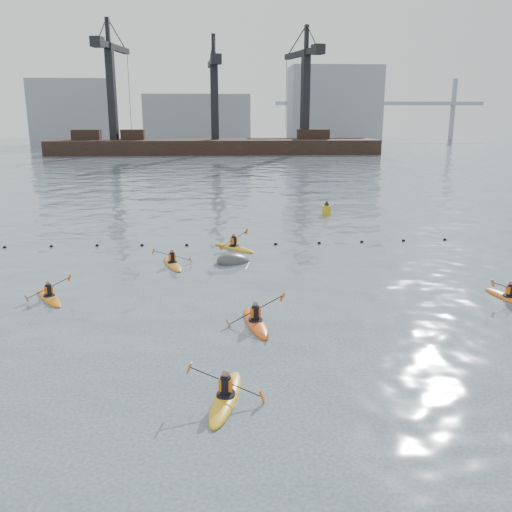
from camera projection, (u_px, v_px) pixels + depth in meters
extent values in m
plane|color=#374651|center=(219.00, 435.00, 14.93)|extent=(400.00, 400.00, 0.00)
sphere|color=black|center=(5.00, 247.00, 35.79)|extent=(0.24, 0.24, 0.24)
sphere|color=black|center=(51.00, 246.00, 36.09)|extent=(0.24, 0.24, 0.24)
sphere|color=black|center=(97.00, 246.00, 36.27)|extent=(0.24, 0.24, 0.24)
sphere|color=black|center=(142.00, 245.00, 36.36)|extent=(0.24, 0.24, 0.24)
sphere|color=black|center=(187.00, 245.00, 36.40)|extent=(0.24, 0.24, 0.24)
sphere|color=black|center=(232.00, 245.00, 36.49)|extent=(0.24, 0.24, 0.24)
sphere|color=black|center=(276.00, 244.00, 36.68)|extent=(0.24, 0.24, 0.24)
sphere|color=black|center=(319.00, 243.00, 36.97)|extent=(0.24, 0.24, 0.24)
sphere|color=black|center=(362.00, 242.00, 37.34)|extent=(0.24, 0.24, 0.24)
sphere|color=black|center=(403.00, 241.00, 37.71)|extent=(0.24, 0.24, 0.24)
sphere|color=black|center=(445.00, 240.00, 38.00)|extent=(0.24, 0.24, 0.24)
cube|color=black|center=(215.00, 150.00, 120.82)|extent=(72.00, 12.00, 4.50)
cube|color=black|center=(86.00, 135.00, 117.99)|extent=(6.00, 3.00, 2.20)
cube|color=black|center=(133.00, 135.00, 118.69)|extent=(5.00, 3.00, 2.20)
cube|color=black|center=(313.00, 134.00, 121.53)|extent=(7.00, 3.00, 2.20)
cube|color=black|center=(112.00, 92.00, 116.15)|extent=(1.85, 1.85, 20.00)
cube|color=black|center=(113.00, 47.00, 116.36)|extent=(4.31, 17.93, 1.20)
cube|color=black|center=(97.00, 42.00, 107.70)|extent=(2.62, 2.94, 2.00)
cube|color=black|center=(108.00, 30.00, 112.97)|extent=(0.93, 0.93, 5.00)
cube|color=black|center=(214.00, 100.00, 118.09)|extent=(1.73, 1.73, 17.00)
cube|color=black|center=(213.00, 62.00, 118.23)|extent=(2.50, 15.05, 1.20)
cube|color=black|center=(216.00, 59.00, 111.07)|extent=(2.42, 2.78, 2.00)
cube|color=black|center=(213.00, 46.00, 115.30)|extent=(0.87, 0.87, 5.00)
cube|color=black|center=(305.00, 95.00, 119.26)|extent=(1.96, 1.96, 19.00)
cube|color=black|center=(301.00, 54.00, 119.32)|extent=(5.56, 16.73, 1.20)
cube|color=black|center=(318.00, 49.00, 111.56)|extent=(2.80, 3.08, 2.00)
cube|color=black|center=(307.00, 37.00, 116.21)|extent=(0.98, 0.98, 5.00)
cube|color=gray|center=(74.00, 113.00, 154.50)|extent=(22.00, 14.00, 18.00)
cube|color=gray|center=(198.00, 120.00, 157.49)|extent=(30.00, 14.00, 14.00)
cube|color=gray|center=(334.00, 106.00, 159.31)|extent=(26.00, 14.00, 22.00)
cube|color=gray|center=(380.00, 103.00, 179.76)|extent=(70.00, 2.00, 1.20)
cylinder|color=gray|center=(306.00, 110.00, 178.50)|extent=(1.60, 1.60, 20.00)
cylinder|color=gray|center=(453.00, 110.00, 182.04)|extent=(1.60, 1.60, 20.00)
ellipsoid|color=#E45415|center=(255.00, 323.00, 22.80)|extent=(1.27, 3.72, 0.37)
cylinder|color=black|center=(255.00, 320.00, 22.76)|extent=(0.78, 0.78, 0.07)
cylinder|color=black|center=(255.00, 313.00, 22.68)|extent=(0.34, 0.34, 0.59)
cube|color=#E6600C|center=(255.00, 312.00, 22.67)|extent=(0.44, 0.31, 0.39)
sphere|color=#8C6651|center=(255.00, 304.00, 22.58)|extent=(0.24, 0.24, 0.24)
cylinder|color=black|center=(255.00, 310.00, 22.65)|extent=(2.27, 0.39, 1.11)
cube|color=#D85914|center=(228.00, 324.00, 22.52)|extent=(0.24, 0.19, 0.38)
cube|color=#D85914|center=(282.00, 297.00, 22.77)|extent=(0.24, 0.19, 0.38)
ellipsoid|color=gold|center=(226.00, 398.00, 16.77)|extent=(1.48, 3.63, 0.36)
cylinder|color=black|center=(226.00, 394.00, 16.73)|extent=(0.80, 0.80, 0.07)
cylinder|color=black|center=(226.00, 385.00, 16.66)|extent=(0.33, 0.33, 0.58)
cube|color=#E6600C|center=(226.00, 384.00, 16.65)|extent=(0.44, 0.33, 0.38)
sphere|color=#8C6651|center=(226.00, 374.00, 16.56)|extent=(0.23, 0.23, 0.23)
cylinder|color=black|center=(226.00, 382.00, 16.63)|extent=(2.26, 0.55, 0.88)
cube|color=#D85914|center=(189.00, 368.00, 16.69)|extent=(0.21, 0.19, 0.37)
cube|color=#D85914|center=(262.00, 396.00, 16.56)|extent=(0.21, 0.19, 0.37)
ellipsoid|color=orange|center=(49.00, 298.00, 25.92)|extent=(2.23, 3.08, 0.32)
cylinder|color=black|center=(49.00, 296.00, 25.88)|extent=(0.83, 0.83, 0.06)
cylinder|color=black|center=(49.00, 290.00, 25.81)|extent=(0.30, 0.30, 0.52)
cube|color=#E6600C|center=(49.00, 290.00, 25.81)|extent=(0.42, 0.38, 0.34)
sphere|color=#8C6651|center=(48.00, 283.00, 25.72)|extent=(0.21, 0.21, 0.21)
cylinder|color=black|center=(48.00, 288.00, 25.79)|extent=(1.82, 1.14, 0.73)
cube|color=#D85914|center=(27.00, 298.00, 25.29)|extent=(0.21, 0.20, 0.34)
cube|color=#D85914|center=(69.00, 278.00, 26.28)|extent=(0.21, 0.20, 0.34)
ellipsoid|color=orange|center=(172.00, 264.00, 31.72)|extent=(1.70, 3.45, 0.34)
cylinder|color=black|center=(172.00, 262.00, 31.69)|extent=(0.80, 0.80, 0.06)
cylinder|color=black|center=(172.00, 257.00, 31.61)|extent=(0.32, 0.32, 0.55)
cube|color=#E6600C|center=(172.00, 257.00, 31.60)|extent=(0.44, 0.34, 0.36)
sphere|color=#8C6651|center=(172.00, 251.00, 31.52)|extent=(0.22, 0.22, 0.22)
cylinder|color=black|center=(172.00, 255.00, 31.58)|extent=(2.12, 0.72, 0.82)
cube|color=#D85914|center=(153.00, 251.00, 31.09)|extent=(0.21, 0.19, 0.36)
cube|color=#D85914|center=(190.00, 260.00, 32.07)|extent=(0.21, 0.19, 0.36)
ellipsoid|color=orange|center=(509.00, 299.00, 25.82)|extent=(1.36, 3.38, 0.33)
cylinder|color=black|center=(510.00, 296.00, 25.78)|extent=(0.74, 0.74, 0.06)
cylinder|color=black|center=(510.00, 290.00, 25.71)|extent=(0.31, 0.31, 0.54)
cube|color=#E6600C|center=(510.00, 290.00, 25.71)|extent=(0.41, 0.30, 0.35)
sphere|color=#8C6651|center=(511.00, 283.00, 25.62)|extent=(0.22, 0.22, 0.22)
cylinder|color=black|center=(511.00, 288.00, 25.68)|extent=(2.12, 0.50, 0.81)
cube|color=#D85914|center=(493.00, 283.00, 25.30)|extent=(0.20, 0.18, 0.35)
ellipsoid|color=gold|center=(234.00, 248.00, 35.61)|extent=(2.96, 3.23, 0.37)
cylinder|color=black|center=(234.00, 246.00, 35.58)|extent=(0.97, 0.97, 0.07)
cylinder|color=black|center=(234.00, 241.00, 35.49)|extent=(0.34, 0.34, 0.59)
cube|color=#E6600C|center=(234.00, 241.00, 35.49)|extent=(0.47, 0.46, 0.39)
sphere|color=#8C6651|center=(234.00, 235.00, 35.39)|extent=(0.24, 0.24, 0.24)
cylinder|color=black|center=(234.00, 239.00, 35.47)|extent=(1.85, 1.63, 0.76)
cube|color=#D85914|center=(221.00, 247.00, 34.75)|extent=(0.23, 0.23, 0.39)
cube|color=#D85914|center=(246.00, 232.00, 36.19)|extent=(0.23, 0.23, 0.39)
ellipsoid|color=#3F4244|center=(234.00, 262.00, 32.31)|extent=(2.71, 2.12, 1.54)
cylinder|color=gold|center=(327.00, 211.00, 47.47)|extent=(0.79, 0.79, 1.01)
cone|color=black|center=(327.00, 203.00, 47.29)|extent=(0.49, 0.49, 0.39)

